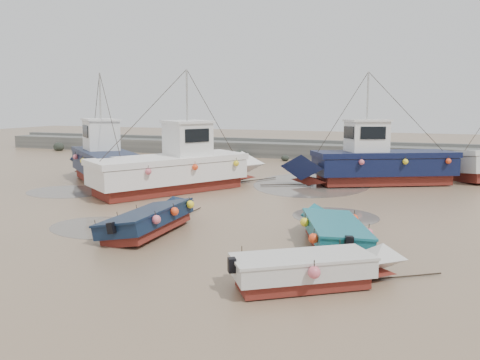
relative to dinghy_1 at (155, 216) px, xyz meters
The scene contains 13 objects.
ground 2.01m from the dinghy_1, 89.80° to the left, with size 120.00×120.00×0.00m, color #8E7056.
seawall 23.93m from the dinghy_1, 89.87° to the left, with size 60.00×4.92×1.50m.
puddle_a 2.15m from the dinghy_1, behind, with size 4.17×4.17×0.01m, color #5B534A.
puddle_b 7.30m from the dinghy_1, 37.88° to the left, with size 3.51×3.51×0.01m, color #5B534A.
puddle_c 9.63m from the dinghy_1, 148.63° to the left, with size 4.30×4.30×0.01m, color #5B534A.
puddle_d 12.23m from the dinghy_1, 74.53° to the left, with size 6.46×6.46×0.01m, color #5B534A.
dinghy_1 is the anchor object (origin of this frame).
dinghy_2 6.26m from the dinghy_1, ahead, with size 3.01×5.71×1.43m.
dinghy_3 7.15m from the dinghy_1, 25.49° to the right, with size 5.15×3.70×1.43m.
cabin_boat_0 11.70m from the dinghy_1, 135.24° to the left, with size 8.58×7.58×6.22m.
cabin_boat_1 7.96m from the dinghy_1, 110.82° to the left, with size 7.39×10.24×6.22m.
cabin_boat_2 14.46m from the dinghy_1, 63.41° to the left, with size 10.43×6.43×6.22m.
person 8.90m from the dinghy_1, 122.70° to the left, with size 0.63×0.42×1.73m, color #1D203A.
Camera 1 is at (8.55, -16.15, 4.56)m, focal length 35.00 mm.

